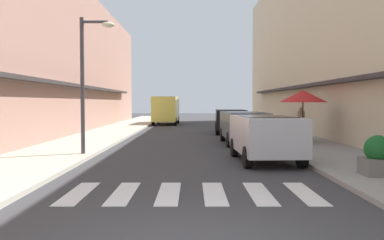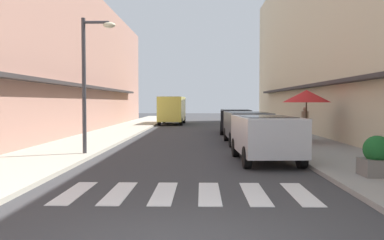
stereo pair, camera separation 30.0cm
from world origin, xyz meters
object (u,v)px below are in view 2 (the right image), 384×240
Objects in this scene: parked_car_mid at (247,124)px; planter_corner at (377,157)px; street_lamp at (90,70)px; parked_car_near at (266,133)px; cafe_umbrella at (307,96)px; pedestrian_walking_near at (305,123)px; delivery_van at (172,108)px; parked_car_far at (235,118)px.

parked_car_mid reaches higher than planter_corner.
street_lamp is 9.52m from planter_corner.
parked_car_near is at bearing -11.21° from street_lamp.
pedestrian_walking_near is (0.24, 1.18, -1.22)m from cafe_umbrella.
parked_car_mid is 7.71m from street_lamp.
parked_car_near reaches higher than planter_corner.
street_lamp is 2.99× the size of pedestrian_walking_near.
street_lamp is at bearing 168.79° from parked_car_near.
cafe_umbrella is 1.72m from pedestrian_walking_near.
street_lamp reaches higher than planter_corner.
delivery_van is 17.32m from pedestrian_walking_near.
cafe_umbrella is 2.37× the size of planter_corner.
delivery_van reaches higher than parked_car_far.
parked_car_mid is 0.95× the size of street_lamp.
street_lamp is at bearing -118.63° from parked_car_far.
parked_car_near is at bearing -78.32° from delivery_van.
delivery_van is 18.31m from cafe_umbrella.
parked_car_near and parked_car_far have the same top height.
delivery_van is 2.34× the size of cafe_umbrella.
parked_car_far is 0.96× the size of street_lamp.
parked_car_mid is at bearing 86.99° from pedestrian_walking_near.
cafe_umbrella is at bearing -66.94° from delivery_van.
cafe_umbrella reaches higher than planter_corner.
pedestrian_walking_near is at bearing 78.71° from cafe_umbrella.
parked_car_near is 1.71× the size of cafe_umbrella.
delivery_van is (-4.56, 22.08, 0.49)m from parked_car_near.
planter_corner is at bearing -92.66° from cafe_umbrella.
pedestrian_walking_near is (0.62, 9.50, 0.36)m from planter_corner.
parked_car_far is at bearing 90.00° from parked_car_mid.
delivery_van is at bearing 6.38° from pedestrian_walking_near.
street_lamp reaches higher than pedestrian_walking_near.
parked_car_near is 12.06m from parked_car_far.
street_lamp reaches higher than parked_car_mid.
delivery_van reaches higher than planter_corner.
parked_car_near is at bearing -90.00° from parked_car_mid.
parked_car_far is 2.87× the size of pedestrian_walking_near.
pedestrian_walking_near reaches higher than parked_car_mid.
pedestrian_walking_near is (8.78, 5.25, -2.10)m from street_lamp.
pedestrian_walking_near is (2.84, 6.43, 0.02)m from parked_car_near.
street_lamp reaches higher than delivery_van.
planter_corner is at bearing -54.23° from parked_car_near.
cafe_umbrella is (2.60, 5.24, 1.24)m from parked_car_near.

